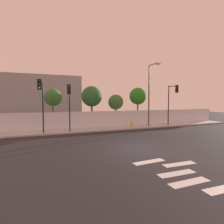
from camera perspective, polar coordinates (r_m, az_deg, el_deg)
ground_plane at (r=11.97m, az=8.01°, el=-11.74°), size 80.00×80.00×0.00m
sidewalk at (r=19.35m, az=-4.16°, el=-5.54°), size 36.00×2.40×0.15m
perimeter_wall at (r=20.44m, az=-5.26°, el=-2.29°), size 36.00×0.18×1.80m
crosswalk_marking at (r=8.76m, az=21.45°, el=-17.80°), size 3.05×3.92×0.01m
traffic_light_left at (r=22.37m, az=19.14°, el=4.80°), size 0.47×1.42×4.86m
traffic_light_center at (r=16.84m, az=-22.00°, el=5.17°), size 0.48×1.62×4.85m
traffic_light_right at (r=17.25m, az=-13.70°, el=4.49°), size 0.40×1.14×4.53m
street_lamp_curbside at (r=21.14m, az=12.23°, el=6.81°), size 0.61×1.86×7.18m
fire_hydrant at (r=19.94m, az=6.35°, el=-3.80°), size 0.44×0.26×0.81m
roadside_tree_leftmost at (r=20.41m, az=-18.58°, el=4.44°), size 1.93×1.93×4.52m
roadside_tree_midleft at (r=21.11m, az=-6.58°, el=5.01°), size 2.44×2.44×4.91m
roadside_tree_midright at (r=22.12m, az=1.22°, el=3.15°), size 1.90×1.90×3.95m
roadside_tree_rightmost at (r=23.54m, az=8.40°, el=5.06°), size 2.23×2.23×4.89m
low_building_distant at (r=33.51m, az=-21.48°, el=4.36°), size 12.62×6.00×7.43m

